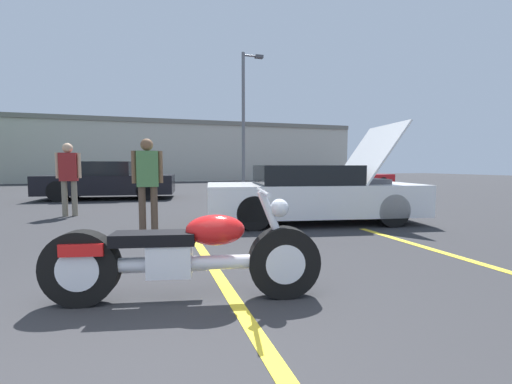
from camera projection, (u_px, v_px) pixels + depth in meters
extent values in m
cube|color=yellow|center=(242.00, 313.00, 2.66)|extent=(0.12, 5.54, 0.01)
cube|color=beige|center=(145.00, 151.00, 25.38)|extent=(32.00, 4.00, 4.40)
cube|color=slate|center=(144.00, 123.00, 25.22)|extent=(32.00, 4.20, 0.30)
cylinder|color=slate|center=(243.00, 120.00, 18.77)|extent=(0.18, 0.18, 7.26)
cylinder|color=slate|center=(251.00, 56.00, 18.63)|extent=(0.90, 0.10, 0.10)
cube|color=#4C4C51|center=(259.00, 57.00, 18.77)|extent=(0.44, 0.28, 0.16)
cylinder|color=black|center=(284.00, 262.00, 2.98)|extent=(0.64, 0.28, 0.62)
cylinder|color=black|center=(81.00, 268.00, 2.80)|extent=(0.64, 0.28, 0.62)
cylinder|color=silver|center=(284.00, 262.00, 2.98)|extent=(0.37, 0.24, 0.34)
cylinder|color=silver|center=(81.00, 268.00, 2.80)|extent=(0.37, 0.24, 0.34)
cylinder|color=silver|center=(186.00, 263.00, 2.89)|extent=(1.43, 0.41, 0.12)
cube|color=silver|center=(170.00, 259.00, 2.87)|extent=(0.40, 0.31, 0.28)
ellipsoid|color=red|center=(215.00, 230.00, 2.89)|extent=(0.54, 0.37, 0.26)
cube|color=black|center=(154.00, 238.00, 2.85)|extent=(0.71, 0.39, 0.10)
cube|color=red|center=(86.00, 248.00, 2.79)|extent=(0.38, 0.28, 0.10)
cylinder|color=silver|center=(275.00, 226.00, 2.95)|extent=(0.31, 0.13, 0.62)
cylinder|color=silver|center=(263.00, 192.00, 2.91)|extent=(0.18, 0.69, 0.04)
sphere|color=silver|center=(279.00, 208.00, 2.94)|extent=(0.16, 0.16, 0.16)
cylinder|color=silver|center=(142.00, 268.00, 2.96)|extent=(1.09, 0.31, 0.09)
cube|color=white|center=(312.00, 199.00, 7.00)|extent=(4.47, 2.50, 0.61)
cube|color=black|center=(304.00, 175.00, 6.93)|extent=(2.15, 1.92, 0.37)
cylinder|color=black|center=(392.00, 210.00, 6.40)|extent=(0.65, 0.32, 0.62)
cylinder|color=black|center=(356.00, 202.00, 7.96)|extent=(0.65, 0.32, 0.62)
cylinder|color=black|center=(254.00, 213.00, 6.05)|extent=(0.65, 0.32, 0.62)
cylinder|color=black|center=(245.00, 203.00, 7.61)|extent=(0.65, 0.32, 0.62)
cube|color=white|center=(369.00, 154.00, 7.09)|extent=(1.15, 1.78, 1.23)
cube|color=#4C4C51|center=(366.00, 185.00, 7.13)|extent=(0.76, 1.08, 0.28)
cube|color=black|center=(109.00, 184.00, 11.80)|extent=(4.53, 2.38, 0.63)
cube|color=black|center=(103.00, 168.00, 11.73)|extent=(2.14, 1.89, 0.47)
cylinder|color=black|center=(147.00, 190.00, 11.26)|extent=(0.69, 0.31, 0.67)
cylinder|color=black|center=(153.00, 187.00, 12.84)|extent=(0.69, 0.31, 0.67)
cylinder|color=black|center=(58.00, 191.00, 10.79)|extent=(0.69, 0.31, 0.67)
cylinder|color=black|center=(76.00, 188.00, 12.37)|extent=(0.69, 0.31, 0.67)
cube|color=red|center=(347.00, 181.00, 15.36)|extent=(4.86, 2.97, 0.57)
cube|color=black|center=(345.00, 171.00, 15.22)|extent=(2.41, 2.09, 0.35)
cylinder|color=black|center=(381.00, 184.00, 15.53)|extent=(0.67, 0.39, 0.63)
cylinder|color=black|center=(355.00, 182.00, 16.79)|extent=(0.67, 0.39, 0.63)
cylinder|color=black|center=(339.00, 186.00, 13.95)|extent=(0.67, 0.39, 0.63)
cylinder|color=black|center=(313.00, 184.00, 15.21)|extent=(0.67, 0.39, 0.63)
cylinder|color=gray|center=(65.00, 199.00, 7.71)|extent=(0.12, 0.12, 0.80)
cylinder|color=gray|center=(75.00, 198.00, 7.77)|extent=(0.12, 0.12, 0.80)
cube|color=maroon|center=(68.00, 167.00, 7.69)|extent=(0.36, 0.20, 0.63)
cylinder|color=tan|center=(57.00, 166.00, 7.62)|extent=(0.08, 0.08, 0.57)
cylinder|color=tan|center=(79.00, 166.00, 7.75)|extent=(0.08, 0.08, 0.57)
sphere|color=tan|center=(67.00, 148.00, 7.65)|extent=(0.22, 0.22, 0.22)
cylinder|color=brown|center=(142.00, 209.00, 5.94)|extent=(0.12, 0.12, 0.78)
cylinder|color=brown|center=(154.00, 209.00, 6.00)|extent=(0.12, 0.12, 0.78)
cube|color=#4C7F47|center=(147.00, 169.00, 5.91)|extent=(0.36, 0.20, 0.62)
cylinder|color=brown|center=(134.00, 167.00, 5.85)|extent=(0.08, 0.08, 0.56)
cylinder|color=brown|center=(160.00, 167.00, 5.98)|extent=(0.08, 0.08, 0.56)
sphere|color=brown|center=(147.00, 145.00, 5.88)|extent=(0.21, 0.21, 0.21)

